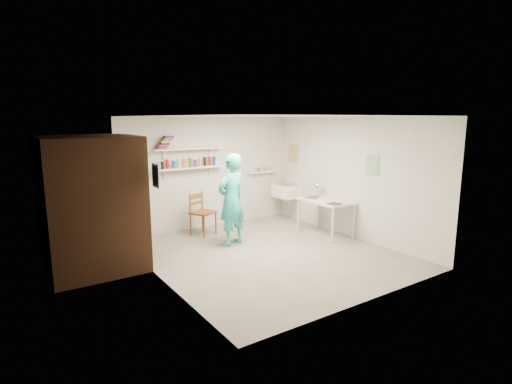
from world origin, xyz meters
TOP-DOWN VIEW (x-y plane):
  - floor at (0.00, 0.00)m, footprint 4.00×4.50m
  - ceiling at (0.00, 0.00)m, footprint 4.00×4.50m
  - wall_back at (0.00, 2.26)m, footprint 4.00×0.02m
  - wall_front at (0.00, -2.26)m, footprint 4.00×0.02m
  - wall_left at (-2.01, 0.00)m, footprint 0.02×4.50m
  - wall_right at (2.01, 0.00)m, footprint 0.02×4.50m
  - doorway_recess at (-1.99, 1.05)m, footprint 0.02×0.90m
  - corridor_box at (-2.70, 1.05)m, footprint 1.40×1.50m
  - door_lintel at (-1.97, 1.05)m, footprint 0.06×1.05m
  - door_jamb_near at (-1.97, 0.55)m, footprint 0.06×0.10m
  - door_jamb_far at (-1.97, 1.55)m, footprint 0.06×0.10m
  - shelf_lower at (-0.50, 2.13)m, footprint 1.50×0.22m
  - shelf_upper at (-0.50, 2.13)m, footprint 1.50×0.22m
  - ledge_shelf at (1.35, 2.17)m, footprint 0.70×0.14m
  - poster_left at (-1.99, 0.05)m, footprint 0.01×0.28m
  - poster_right_a at (1.99, 1.80)m, footprint 0.01×0.34m
  - poster_right_b at (1.99, -0.55)m, footprint 0.01×0.30m
  - belfast_sink at (1.75, 1.70)m, footprint 0.48×0.60m
  - man at (-0.27, 0.82)m, footprint 0.73×0.58m
  - wall_clock at (-0.21, 1.03)m, footprint 0.31×0.13m
  - wooden_chair at (-0.43, 1.70)m, footprint 0.57×0.56m
  - work_table at (1.64, 0.29)m, footprint 0.66×1.09m
  - desk_lamp at (1.82, 0.73)m, footprint 0.14×0.14m
  - spray_cans at (-0.50, 2.13)m, footprint 1.34×0.06m
  - book_stack at (-1.02, 2.13)m, footprint 0.34×0.14m
  - ledge_pots at (1.35, 2.17)m, footprint 0.48×0.07m
  - papers at (1.64, 0.29)m, footprint 0.30×0.22m

SIDE VIEW (x-z plane):
  - floor at x=0.00m, z-range -0.02..0.00m
  - work_table at x=1.64m, z-range 0.00..0.73m
  - wooden_chair at x=-0.43m, z-range 0.00..0.94m
  - belfast_sink at x=1.75m, z-range 0.55..0.85m
  - papers at x=1.64m, z-range 0.73..0.75m
  - man at x=-0.27m, z-range 0.00..1.73m
  - desk_lamp at x=1.82m, z-range 0.88..1.02m
  - doorway_recess at x=-1.99m, z-range 0.00..2.00m
  - door_jamb_near at x=-1.97m, z-range 0.00..2.00m
  - door_jamb_far at x=-1.97m, z-range 0.00..2.00m
  - corridor_box at x=-2.70m, z-range 0.00..2.10m
  - ledge_shelf at x=1.35m, z-range 1.11..1.14m
  - wall_clock at x=-0.21m, z-range 1.00..1.31m
  - ledge_pots at x=1.35m, z-range 1.14..1.22m
  - wall_back at x=0.00m, z-range 0.00..2.40m
  - wall_front at x=0.00m, z-range 0.00..2.40m
  - wall_left at x=-2.01m, z-range 0.00..2.40m
  - wall_right at x=2.01m, z-range 0.00..2.40m
  - shelf_lower at x=-0.50m, z-range 1.34..1.36m
  - spray_cans at x=-0.50m, z-range 1.36..1.53m
  - poster_right_b at x=1.99m, z-range 1.31..1.69m
  - poster_left at x=-1.99m, z-range 1.37..1.73m
  - poster_right_a at x=1.99m, z-range 1.34..1.76m
  - shelf_upper at x=-0.50m, z-range 1.74..1.76m
  - book_stack at x=-1.02m, z-range 1.77..2.02m
  - door_lintel at x=-1.97m, z-range 2.00..2.10m
  - ceiling at x=0.00m, z-range 2.40..2.42m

